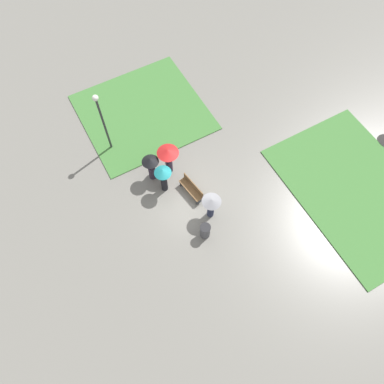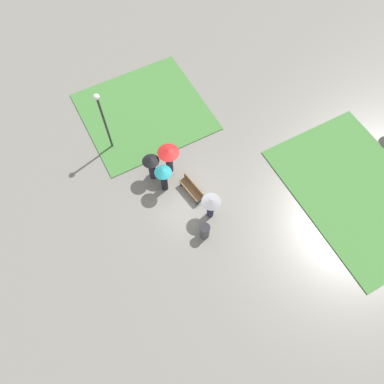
% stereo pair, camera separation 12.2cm
% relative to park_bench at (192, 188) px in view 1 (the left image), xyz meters
% --- Properties ---
extents(ground_plane, '(90.00, 90.00, 0.00)m').
position_rel_park_bench_xyz_m(ground_plane, '(-0.03, -0.41, -0.46)').
color(ground_plane, slate).
extents(lawn_patch_near, '(6.85, 7.19, 0.06)m').
position_rel_park_bench_xyz_m(lawn_patch_near, '(-6.30, 0.07, -0.43)').
color(lawn_patch_near, '#427A38').
rests_on(lawn_patch_near, ground_plane).
extents(lawn_patch_far, '(9.19, 6.42, 0.06)m').
position_rel_park_bench_xyz_m(lawn_patch_far, '(4.22, 7.95, -0.43)').
color(lawn_patch_far, '#427A38').
rests_on(lawn_patch_far, ground_plane).
extents(park_bench, '(1.66, 0.66, 0.90)m').
position_rel_park_bench_xyz_m(park_bench, '(0.00, 0.00, 0.00)').
color(park_bench, brown).
rests_on(park_bench, ground_plane).
extents(lamp_post, '(0.32, 0.32, 4.33)m').
position_rel_park_bench_xyz_m(lamp_post, '(-4.86, -2.64, 2.32)').
color(lamp_post, '#2D2D30').
rests_on(lamp_post, ground_plane).
extents(trash_bin, '(0.55, 0.55, 0.98)m').
position_rel_park_bench_xyz_m(trash_bin, '(2.47, -0.60, 0.03)').
color(trash_bin, '#4C4C51').
rests_on(trash_bin, ground_plane).
extents(crowd_person_teal, '(0.90, 0.90, 1.94)m').
position_rel_park_bench_xyz_m(crowd_person_teal, '(-0.93, -1.17, 0.86)').
color(crowd_person_teal, black).
rests_on(crowd_person_teal, ground_plane).
extents(crowd_person_red, '(1.17, 1.17, 2.00)m').
position_rel_park_bench_xyz_m(crowd_person_red, '(-1.85, -0.40, 0.98)').
color(crowd_person_red, '#2D2333').
rests_on(crowd_person_red, ground_plane).
extents(crowd_person_black, '(0.91, 0.91, 1.83)m').
position_rel_park_bench_xyz_m(crowd_person_black, '(-1.92, -1.41, 0.74)').
color(crowd_person_black, '#2D2333').
rests_on(crowd_person_black, ground_plane).
extents(crowd_person_grey, '(0.99, 0.99, 1.75)m').
position_rel_park_bench_xyz_m(crowd_person_grey, '(1.62, 0.22, 0.74)').
color(crowd_person_grey, '#282D47').
rests_on(crowd_person_grey, ground_plane).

